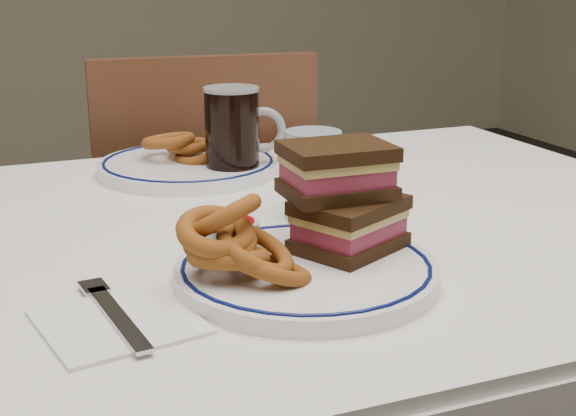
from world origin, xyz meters
name	(u,v)px	position (x,y,z in m)	size (l,w,h in m)	color
dining_table	(239,306)	(0.00, 0.00, 0.64)	(1.27, 0.87, 0.75)	white
chair_far	(200,251)	(0.12, 0.62, 0.49)	(0.45, 0.45, 0.90)	#402214
main_plate	(306,271)	(0.01, -0.19, 0.76)	(0.27, 0.27, 0.02)	white
reuben_sandwich	(343,197)	(0.06, -0.16, 0.82)	(0.14, 0.13, 0.11)	black
onion_rings_main	(237,245)	(-0.06, -0.19, 0.80)	(0.13, 0.11, 0.11)	brown
ketchup_ramekin	(232,234)	(-0.05, -0.13, 0.79)	(0.06, 0.06, 0.03)	silver
beer_mug	(234,132)	(0.07, 0.23, 0.82)	(0.12, 0.08, 0.14)	black
water_glass	(313,175)	(0.10, 0.00, 0.81)	(0.07, 0.07, 0.11)	#92A9BD
far_plate	(189,166)	(0.02, 0.28, 0.76)	(0.28, 0.28, 0.02)	white
onion_rings_far	(184,147)	(0.01, 0.30, 0.79)	(0.12, 0.10, 0.06)	brown
napkin_fork	(117,320)	(-0.19, -0.22, 0.75)	(0.15, 0.17, 0.01)	white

